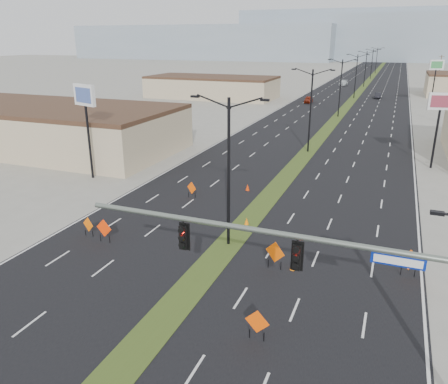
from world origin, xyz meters
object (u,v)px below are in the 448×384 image
(streetlight_2, at_px, (340,86))
(streetlight_5, at_px, (372,63))
(car_mid, at_px, (378,96))
(streetlight_0, at_px, (229,169))
(streetlight_1, at_px, (311,108))
(pole_sign_east_far, at_px, (436,68))
(cone_3, at_px, (248,187))
(streetlight_4, at_px, (366,68))
(car_left, at_px, (308,100))
(construction_sign_0, at_px, (88,225))
(construction_sign_3, at_px, (257,323))
(construction_sign_5, at_px, (410,261))
(pole_sign_west, at_px, (85,103))
(streetlight_6, at_px, (377,60))
(cone_2, at_px, (293,266))
(signal_mast, at_px, (344,275))
(streetlight_3, at_px, (356,75))
(construction_sign_2, at_px, (192,188))
(car_far, at_px, (343,83))
(cone_0, at_px, (186,240))
(construction_sign_1, at_px, (104,229))
(construction_sign_4, at_px, (275,253))
(cone_1, at_px, (247,221))
(pole_sign_east_near, at_px, (440,108))

(streetlight_2, xyz_separation_m, streetlight_5, (0.00, 84.00, 0.00))
(streetlight_2, bearing_deg, streetlight_5, 90.00)
(car_mid, bearing_deg, streetlight_0, -96.84)
(streetlight_1, bearing_deg, pole_sign_east_far, 72.03)
(cone_3, bearing_deg, streetlight_4, 88.66)
(car_left, height_order, construction_sign_0, car_left)
(streetlight_1, height_order, construction_sign_3, streetlight_1)
(streetlight_4, height_order, pole_sign_east_far, streetlight_4)
(streetlight_1, bearing_deg, streetlight_2, 90.00)
(streetlight_0, bearing_deg, pole_sign_east_far, 78.18)
(car_mid, bearing_deg, construction_sign_5, -89.17)
(pole_sign_west, xyz_separation_m, pole_sign_east_far, (34.85, 69.68, -0.04))
(streetlight_6, height_order, pole_sign_east_far, streetlight_6)
(streetlight_2, height_order, streetlight_6, same)
(streetlight_0, xyz_separation_m, cone_2, (4.94, -1.91, -5.13))
(signal_mast, xyz_separation_m, car_left, (-17.11, 82.18, -4.06))
(streetlight_3, distance_m, construction_sign_2, 76.88)
(construction_sign_0, relative_size, pole_sign_east_far, 0.16)
(car_far, xyz_separation_m, cone_0, (3.36, -114.81, -0.44))
(construction_sign_2, bearing_deg, cone_0, -43.27)
(streetlight_5, bearing_deg, car_far, -103.02)
(streetlight_2, bearing_deg, construction_sign_1, -97.85)
(cone_0, bearing_deg, construction_sign_0, -168.87)
(streetlight_6, relative_size, construction_sign_4, 5.47)
(streetlight_5, xyz_separation_m, pole_sign_west, (-18.34, -130.77, 2.17))
(construction_sign_2, xyz_separation_m, construction_sign_3, (11.21, -16.52, 0.08))
(streetlight_3, bearing_deg, signal_mast, -84.80)
(construction_sign_0, bearing_deg, pole_sign_east_far, 87.95)
(streetlight_0, relative_size, construction_sign_4, 5.47)
(streetlight_4, bearing_deg, car_left, -102.13)
(cone_0, relative_size, cone_2, 1.11)
(car_mid, distance_m, cone_2, 87.65)
(car_left, bearing_deg, streetlight_6, 78.53)
(construction_sign_1, distance_m, construction_sign_3, 14.35)
(streetlight_6, distance_m, construction_sign_2, 160.67)
(streetlight_2, bearing_deg, streetlight_3, 90.00)
(signal_mast, height_order, cone_1, signal_mast)
(cone_0, height_order, cone_3, cone_0)
(cone_1, relative_size, cone_3, 0.95)
(construction_sign_3, xyz_separation_m, pole_sign_east_near, (9.15, 34.74, 5.60))
(streetlight_3, height_order, cone_2, streetlight_3)
(car_mid, height_order, construction_sign_0, construction_sign_0)
(streetlight_5, xyz_separation_m, cone_0, (-2.71, -141.04, -5.10))
(signal_mast, distance_m, construction_sign_5, 10.98)
(construction_sign_4, xyz_separation_m, cone_3, (-6.22, 13.38, -0.77))
(signal_mast, bearing_deg, pole_sign_east_near, 81.34)
(cone_0, relative_size, cone_3, 1.02)
(cone_3, xyz_separation_m, pole_sign_east_near, (16.35, 14.53, 6.23))
(construction_sign_2, height_order, pole_sign_east_far, pole_sign_east_far)
(construction_sign_3, distance_m, cone_2, 7.12)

